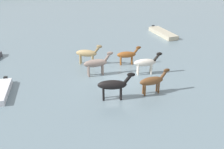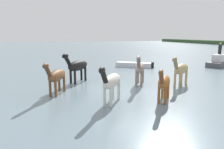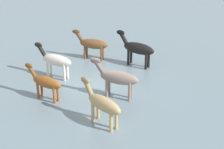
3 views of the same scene
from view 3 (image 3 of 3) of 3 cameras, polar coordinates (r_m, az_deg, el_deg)
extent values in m
plane|color=slate|center=(18.41, -1.75, -1.67)|extent=(173.27, 173.27, 0.00)
ellipsoid|color=gray|center=(16.61, 1.22, -0.56)|extent=(2.03, 1.49, 0.67)
cylinder|color=gray|center=(16.91, -0.90, -2.15)|extent=(0.15, 0.15, 1.10)
cylinder|color=gray|center=(17.18, -0.50, -1.69)|extent=(0.15, 0.15, 1.10)
cylinder|color=gray|center=(16.56, 2.97, -2.82)|extent=(0.15, 0.15, 1.10)
cylinder|color=gray|center=(16.83, 3.31, -2.33)|extent=(0.15, 0.15, 1.10)
cylinder|color=#63544C|center=(16.77, -2.18, 1.33)|extent=(0.65, 0.50, 0.73)
ellipsoid|color=#63544C|center=(16.73, -2.87, 2.37)|extent=(0.59, 0.47, 0.29)
ellipsoid|color=brown|center=(16.80, -10.97, -1.29)|extent=(1.66, 1.49, 0.58)
cylinder|color=brown|center=(17.25, -12.45, -2.49)|extent=(0.13, 0.13, 0.96)
cylinder|color=brown|center=(17.43, -11.83, -2.13)|extent=(0.13, 0.13, 0.96)
cylinder|color=brown|center=(16.62, -9.78, -3.37)|extent=(0.13, 0.13, 0.96)
cylinder|color=brown|center=(16.80, -9.18, -2.97)|extent=(0.13, 0.13, 0.96)
cylinder|color=brown|center=(17.22, -13.39, 0.54)|extent=(0.54, 0.49, 0.64)
ellipsoid|color=brown|center=(17.23, -13.92, 1.46)|extent=(0.49, 0.45, 0.25)
ellipsoid|color=tan|center=(14.43, -1.33, -5.03)|extent=(1.58, 1.89, 0.65)
cylinder|color=tan|center=(14.99, -3.26, -6.19)|extent=(0.14, 0.14, 1.06)
cylinder|color=tan|center=(15.16, -2.38, -5.76)|extent=(0.14, 0.14, 1.06)
cylinder|color=tan|center=(14.27, -0.17, -7.93)|extent=(0.14, 0.14, 1.06)
cylinder|color=tan|center=(14.45, 0.72, -7.46)|extent=(0.14, 0.14, 1.06)
cylinder|color=olive|center=(14.90, -4.03, -2.21)|extent=(0.52, 0.61, 0.71)
ellipsoid|color=olive|center=(14.91, -4.57, -0.96)|extent=(0.49, 0.56, 0.28)
ellipsoid|color=silver|center=(19.00, -9.34, 2.39)|extent=(1.87, 1.59, 0.64)
cylinder|color=silver|center=(19.42, -10.86, 1.09)|extent=(0.14, 0.14, 1.05)
cylinder|color=silver|center=(19.64, -10.31, 1.42)|extent=(0.14, 0.14, 1.05)
cylinder|color=silver|center=(18.78, -8.10, 0.43)|extent=(0.14, 0.14, 1.05)
cylinder|color=silver|center=(19.01, -7.57, 0.78)|extent=(0.14, 0.14, 1.05)
cylinder|color=black|center=(19.44, -11.83, 4.04)|extent=(0.60, 0.53, 0.70)
ellipsoid|color=black|center=(19.46, -12.37, 4.92)|extent=(0.55, 0.49, 0.28)
ellipsoid|color=black|center=(20.29, 4.55, 4.41)|extent=(1.92, 1.84, 0.69)
cylinder|color=black|center=(20.65, 2.78, 3.16)|extent=(0.15, 0.15, 1.14)
cylinder|color=black|center=(20.92, 3.26, 3.44)|extent=(0.15, 0.15, 1.14)
cylinder|color=black|center=(20.09, 5.78, 2.40)|extent=(0.15, 0.15, 1.14)
cylinder|color=black|center=(20.36, 6.23, 2.70)|extent=(0.15, 0.15, 1.14)
cylinder|color=black|center=(20.66, 1.96, 6.19)|extent=(0.62, 0.60, 0.76)
ellipsoid|color=black|center=(20.67, 1.46, 7.12)|extent=(0.57, 0.56, 0.30)
ellipsoid|color=brown|center=(21.32, -3.12, 5.19)|extent=(1.90, 1.34, 0.62)
cylinder|color=brown|center=(21.57, -4.62, 3.93)|extent=(0.14, 0.14, 1.02)
cylinder|color=brown|center=(21.83, -4.31, 4.21)|extent=(0.14, 0.14, 1.02)
cylinder|color=brown|center=(21.18, -1.83, 3.60)|extent=(0.14, 0.14, 1.02)
cylinder|color=brown|center=(21.44, -1.56, 3.88)|extent=(0.14, 0.14, 1.02)
cylinder|color=#50311A|center=(21.55, -5.60, 6.47)|extent=(0.60, 0.45, 0.68)
ellipsoid|color=#50311A|center=(21.54, -6.11, 7.22)|extent=(0.55, 0.42, 0.27)
camera|label=1|loc=(33.76, 22.09, 26.07)|focal=42.17mm
camera|label=2|loc=(23.07, -33.35, 8.26)|focal=33.61mm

